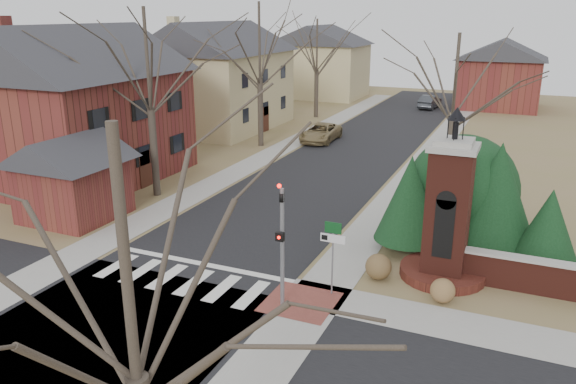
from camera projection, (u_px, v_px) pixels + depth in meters
The scene contains 30 objects.
ground at pixel (168, 289), 20.41m from camera, with size 120.00×120.00×0.00m, color olive.
main_street at pixel (350, 154), 39.62m from camera, with size 8.00×70.00×0.01m, color black.
cross_street at pixel (113, 330), 17.79m from camera, with size 120.00×8.00×0.01m, color black.
crosswalk_zone at pixel (180, 279), 21.11m from camera, with size 8.00×2.20×0.02m, color silver.
stop_bar at pixel (202, 264), 22.42m from camera, with size 8.00×0.35×0.02m, color silver.
sidewalk_right_main at pixel (424, 162), 37.65m from camera, with size 2.00×60.00×0.02m, color gray.
sidewalk_left at pixel (283, 148), 41.59m from camera, with size 2.00×60.00×0.02m, color gray.
curb_apron at pixel (300, 302), 19.46m from camera, with size 2.40×2.40×0.02m, color brown.
traffic_signal_pole at pixel (282, 235), 18.49m from camera, with size 0.28×0.41×4.50m.
sign_post at pixel (333, 244), 19.43m from camera, with size 0.90×0.07×2.75m.
brick_gate_monument at pixel (447, 223), 20.70m from camera, with size 3.20×3.20×6.47m.
brick_garden_wall at pixel (576, 282), 19.46m from camera, with size 7.50×0.50×1.30m.
house_brick_left at pixel (77, 101), 32.64m from camera, with size 9.80×11.80×9.42m.
house_stucco_left at pixel (217, 74), 47.70m from camera, with size 9.80×12.80×9.28m.
garage_left at pixel (71, 173), 26.87m from camera, with size 4.80×4.80×4.29m.
house_distant_left at pixel (320, 60), 65.57m from camera, with size 10.80×8.80×8.53m.
house_distant_right at pixel (500, 72), 58.18m from camera, with size 8.80×8.80×7.30m.
evergreen_near at pixel (410, 198), 23.09m from camera, with size 2.80×2.80×4.10m.
evergreen_mid at pixel (497, 193), 22.80m from camera, with size 3.40×3.40×4.70m.
evergreen_far at pixel (549, 224), 21.38m from camera, with size 2.40×2.40×3.30m.
evergreen_mass at pixel (463, 185), 24.56m from camera, with size 4.80×4.80×4.80m, color black.
bare_tree_0 at pixel (147, 51), 28.57m from camera, with size 8.05×8.05×11.15m.
bare_tree_1 at pixel (259, 35), 39.82m from camera, with size 8.40×8.40×11.64m.
bare_tree_2 at pixel (317, 41), 51.67m from camera, with size 7.35×7.35×10.19m.
bare_tree_3 at pixel (456, 70), 29.49m from camera, with size 7.00×7.00×9.70m.
bare_tree_4 at pixel (123, 242), 8.33m from camera, with size 6.65×6.65×9.21m.
pickup_truck at pixel (321, 133), 43.51m from camera, with size 2.25×4.89×1.36m, color olive.
distant_car at pixel (430, 102), 58.43m from camera, with size 1.46×4.19×1.38m, color #383B40.
dry_shrub_left at pixel (378, 267), 21.05m from camera, with size 0.99×0.99×0.99m, color brown.
dry_shrub_right at pixel (443, 291), 19.38m from camera, with size 0.86×0.86×0.86m, color brown.
Camera 1 is at (11.32, -15.09, 9.61)m, focal length 35.00 mm.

